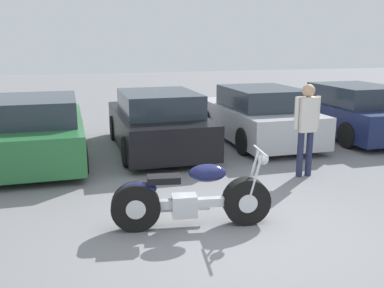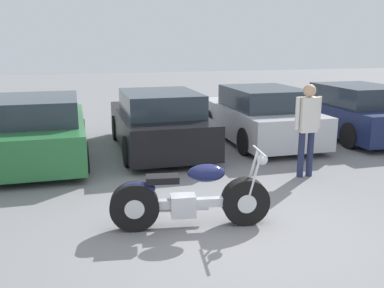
% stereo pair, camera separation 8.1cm
% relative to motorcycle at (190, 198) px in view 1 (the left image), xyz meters
% --- Properties ---
extents(ground_plane, '(60.00, 60.00, 0.00)m').
position_rel_motorcycle_xyz_m(ground_plane, '(0.56, -0.36, -0.41)').
color(ground_plane, slate).
extents(motorcycle, '(2.20, 0.75, 1.06)m').
position_rel_motorcycle_xyz_m(motorcycle, '(0.00, 0.00, 0.00)').
color(motorcycle, black).
rests_on(motorcycle, ground_plane).
extents(parked_car_green, '(1.95, 4.12, 1.39)m').
position_rel_motorcycle_xyz_m(parked_car_green, '(-2.21, 4.14, 0.24)').
color(parked_car_green, '#286B38').
rests_on(parked_car_green, ground_plane).
extents(parked_car_black, '(1.95, 4.12, 1.39)m').
position_rel_motorcycle_xyz_m(parked_car_black, '(0.44, 4.39, 0.24)').
color(parked_car_black, black).
rests_on(parked_car_black, ground_plane).
extents(parked_car_silver, '(1.95, 4.12, 1.39)m').
position_rel_motorcycle_xyz_m(parked_car_silver, '(3.09, 4.59, 0.24)').
color(parked_car_silver, '#BCBCC1').
rests_on(parked_car_silver, ground_plane).
extents(parked_car_navy, '(1.95, 4.12, 1.39)m').
position_rel_motorcycle_xyz_m(parked_car_navy, '(5.74, 4.50, 0.24)').
color(parked_car_navy, '#19234C').
rests_on(parked_car_navy, ground_plane).
extents(person_standing, '(0.52, 0.23, 1.75)m').
position_rel_motorcycle_xyz_m(person_standing, '(2.70, 1.61, 0.63)').
color(person_standing, '#232847').
rests_on(person_standing, ground_plane).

